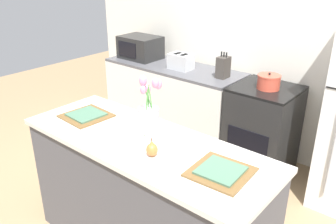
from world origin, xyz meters
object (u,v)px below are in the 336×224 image
flower_vase (149,119)px  plate_setting_right (220,172)px  microwave (140,47)px  cooking_pot (269,82)px  knife_block (223,67)px  pear_figurine (152,149)px  toaster (181,61)px  plate_setting_left (86,115)px  stove_range (262,129)px

flower_vase → plate_setting_right: flower_vase is taller
flower_vase → microwave: size_ratio=0.92×
cooking_pot → knife_block: (-0.51, 0.01, 0.04)m
pear_figurine → toaster: toaster is taller
plate_setting_left → toaster: bearing=101.7°
cooking_pot → knife_block: 0.51m
cooking_pot → toaster: bearing=-178.6°
plate_setting_left → microwave: size_ratio=0.70×
toaster → plate_setting_left: bearing=-78.3°
microwave → flower_vase: bearing=-44.3°
plate_setting_left → microwave: bearing=121.7°
flower_vase → plate_setting_left: size_ratio=1.31×
stove_range → cooking_pot: (0.02, -0.02, 0.51)m
stove_range → knife_block: size_ratio=3.31×
stove_range → microwave: size_ratio=1.86×
flower_vase → pear_figurine: 0.23m
plate_setting_right → toaster: toaster is taller
microwave → knife_block: (1.19, -0.01, -0.02)m
cooking_pot → stove_range: bearing=135.6°
stove_range → microwave: bearing=-180.0°
flower_vase → toaster: flower_vase is taller
toaster → knife_block: size_ratio=1.04×
toaster → knife_block: 0.53m
toaster → microwave: (-0.67, 0.05, 0.05)m
flower_vase → knife_block: flower_vase is taller
toaster → cooking_pot: toaster is taller
flower_vase → plate_setting_left: (-0.61, -0.04, -0.14)m
stove_range → pear_figurine: size_ratio=7.50×
flower_vase → knife_block: size_ratio=1.63×
stove_range → plate_setting_right: 1.75m
plate_setting_right → microwave: bearing=143.6°
flower_vase → pear_figurine: bearing=-42.7°
flower_vase → toaster: bearing=121.6°
plate_setting_left → cooking_pot: (0.71, 1.58, 0.01)m
cooking_pot → knife_block: size_ratio=0.81×
pear_figurine → microwave: 2.45m
plate_setting_left → toaster: (-0.32, 1.55, 0.03)m
flower_vase → toaster: size_ratio=1.57×
microwave → pear_figurine: bearing=-44.2°
stove_range → microwave: microwave is taller
toaster → microwave: 0.67m
stove_range → plate_setting_left: 1.81m
pear_figurine → cooking_pot: (-0.05, 1.68, -0.02)m
flower_vase → cooking_pot: (0.10, 1.54, -0.13)m
plate_setting_right → cooking_pot: cooking_pot is taller
plate_setting_right → knife_block: knife_block is taller
stove_range → knife_block: knife_block is taller
stove_range → microwave: (-1.68, -0.00, 0.58)m
cooking_pot → plate_setting_right: bearing=-73.5°
stove_range → flower_vase: bearing=-92.9°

